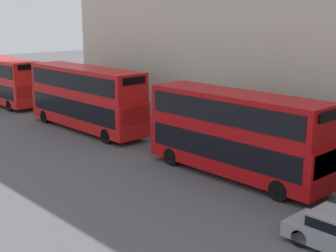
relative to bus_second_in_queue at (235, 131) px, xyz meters
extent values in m
cube|color=#B20C0F|center=(0.00, 0.01, -0.98)|extent=(2.55, 10.28, 2.20)
cube|color=#B20C0F|center=(0.00, 0.01, 1.05)|extent=(2.50, 10.08, 1.86)
cube|color=black|center=(0.00, 0.01, -0.72)|extent=(2.59, 9.46, 1.23)
cube|color=black|center=(0.00, 0.01, 1.14)|extent=(2.59, 9.46, 1.12)
cube|color=black|center=(0.00, -5.11, -0.54)|extent=(2.17, 0.06, 1.10)
cube|color=black|center=(0.00, -5.11, 1.61)|extent=(1.78, 0.06, 0.45)
cylinder|color=black|center=(-1.12, -3.54, -1.93)|extent=(0.30, 1.00, 1.00)
cylinder|color=black|center=(1.13, -3.54, -1.93)|extent=(0.30, 1.00, 1.00)
cylinder|color=black|center=(-1.12, 3.55, -1.93)|extent=(0.30, 1.00, 1.00)
cylinder|color=black|center=(1.13, 3.55, -1.93)|extent=(0.30, 1.00, 1.00)
cube|color=red|center=(0.00, 13.78, -0.93)|extent=(2.55, 11.34, 2.30)
cube|color=red|center=(0.00, 13.78, 1.18)|extent=(2.50, 11.11, 1.93)
cube|color=black|center=(0.00, 13.78, -0.65)|extent=(2.59, 10.43, 1.29)
cube|color=black|center=(0.00, 13.78, 1.28)|extent=(2.59, 10.43, 1.16)
cube|color=black|center=(0.00, 8.15, -0.47)|extent=(2.17, 0.06, 1.15)
cube|color=black|center=(0.00, 8.15, 1.76)|extent=(1.78, 0.06, 0.46)
cylinder|color=black|center=(-1.12, 9.72, -1.93)|extent=(0.30, 1.00, 1.00)
cylinder|color=black|center=(1.13, 9.72, -1.93)|extent=(0.30, 1.00, 1.00)
cylinder|color=black|center=(-1.12, 17.85, -1.93)|extent=(0.30, 1.00, 1.00)
cylinder|color=black|center=(1.13, 17.85, -1.93)|extent=(0.30, 1.00, 1.00)
cube|color=red|center=(0.00, 27.75, -1.05)|extent=(2.55, 10.59, 2.05)
cube|color=red|center=(0.00, 27.75, 0.91)|extent=(2.50, 10.38, 1.87)
cube|color=black|center=(0.00, 27.75, -0.81)|extent=(2.59, 9.75, 1.15)
cube|color=black|center=(0.00, 27.75, 1.00)|extent=(2.59, 9.75, 1.12)
cube|color=black|center=(0.00, 22.48, -0.64)|extent=(2.17, 0.06, 1.03)
cube|color=black|center=(0.00, 22.48, 1.47)|extent=(1.78, 0.06, 0.45)
cylinder|color=black|center=(-1.12, 24.05, -1.93)|extent=(0.30, 1.00, 1.00)
cylinder|color=black|center=(1.13, 24.05, -1.93)|extent=(0.30, 1.00, 1.00)
cylinder|color=black|center=(-4.19, -6.49, -2.11)|extent=(0.22, 0.64, 0.64)
cylinder|color=black|center=(-2.61, -6.49, -2.11)|extent=(0.22, 0.64, 0.64)
cylinder|color=maroon|center=(2.18, 1.97, -1.64)|extent=(0.36, 0.36, 1.57)
sphere|color=tan|center=(2.18, 1.97, -0.75)|extent=(0.22, 0.22, 0.22)
camera|label=1|loc=(-18.34, -14.61, 5.82)|focal=50.00mm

